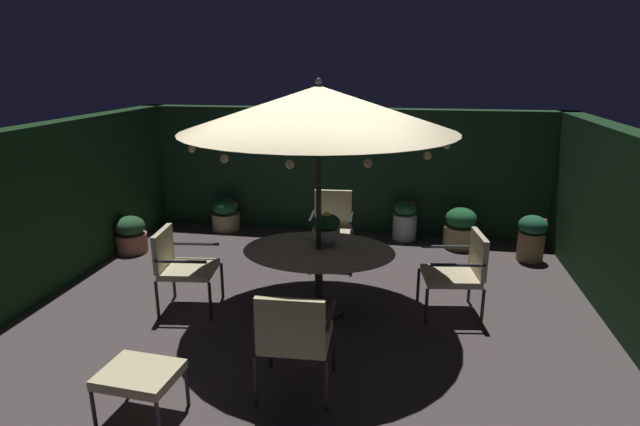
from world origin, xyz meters
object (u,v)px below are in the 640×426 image
patio_chair_northeast (180,263)px  potted_plant_back_right (532,237)px  potted_plant_front_corner (131,235)px  potted_plant_back_center (405,220)px  patio_dining_table (319,260)px  patio_chair_east (294,334)px  ottoman_footrest (139,376)px  potted_plant_left_near (460,228)px  patio_umbrella (319,109)px  potted_plant_right_far (226,214)px  centerpiece_planter (327,227)px  patio_chair_southeast (460,268)px  patio_chair_north (332,223)px

patio_chair_northeast → potted_plant_back_right: bearing=28.0°
potted_plant_front_corner → potted_plant_back_center: (4.02, 1.29, 0.05)m
patio_dining_table → patio_chair_east: 1.57m
patio_chair_east → ottoman_footrest: bearing=-156.3°
patio_chair_east → potted_plant_front_corner: patio_chair_east is taller
potted_plant_left_near → potted_plant_front_corner: potted_plant_left_near is taller
potted_plant_back_right → potted_plant_back_center: size_ratio=1.05×
patio_umbrella → patio_chair_east: bearing=-87.4°
patio_umbrella → potted_plant_right_far: (-2.08, 2.68, -2.01)m
centerpiece_planter → potted_plant_left_near: size_ratio=0.64×
potted_plant_back_right → patio_chair_southeast: bearing=-121.9°
patio_umbrella → patio_chair_east: (0.07, -1.57, -1.70)m
patio_umbrella → centerpiece_planter: 1.32m
patio_chair_north → potted_plant_front_corner: (-3.01, -0.16, -0.30)m
patio_chair_southeast → potted_plant_front_corner: size_ratio=1.71×
patio_dining_table → potted_plant_left_near: bearing=54.7°
patio_dining_table → potted_plant_back_center: bearing=71.2°
patio_chair_southeast → potted_plant_back_center: (-0.64, 2.47, -0.22)m
patio_chair_north → potted_plant_back_right: (2.80, 0.50, -0.21)m
patio_chair_north → potted_plant_front_corner: size_ratio=1.82×
patio_dining_table → patio_chair_north: bearing=93.3°
patio_chair_east → potted_plant_back_right: size_ratio=1.47×
patio_chair_east → potted_plant_back_right: bearing=54.1°
patio_chair_northeast → potted_plant_back_center: patio_chair_northeast is taller
patio_umbrella → potted_plant_front_corner: patio_umbrella is taller
patio_chair_southeast → patio_dining_table: bearing=-171.6°
patio_chair_northeast → potted_plant_back_right: (4.27, 2.27, -0.20)m
patio_chair_north → potted_plant_right_far: patio_chair_north is taller
centerpiece_planter → potted_plant_back_center: bearing=71.5°
patio_umbrella → patio_chair_east: 2.31m
patio_chair_east → ottoman_footrest: patio_chair_east is taller
patio_chair_east → patio_chair_southeast: (1.49, 1.80, -0.04)m
patio_chair_north → potted_plant_front_corner: 3.03m
centerpiece_planter → potted_plant_front_corner: bearing=158.2°
patio_dining_table → ottoman_footrest: (-1.06, -2.06, -0.24)m
patio_chair_northeast → potted_plant_front_corner: bearing=133.9°
potted_plant_right_far → potted_plant_front_corner: bearing=-128.8°
patio_chair_northeast → ottoman_footrest: size_ratio=1.51×
potted_plant_right_far → centerpiece_planter: bearing=-49.9°
centerpiece_planter → potted_plant_back_right: 3.33m
patio_chair_northeast → potted_plant_back_right: patio_chair_northeast is taller
centerpiece_planter → patio_chair_north: size_ratio=0.39×
potted_plant_right_far → patio_chair_east: bearing=-63.2°
patio_chair_east → potted_plant_back_center: patio_chair_east is taller
patio_dining_table → patio_chair_north: 1.58m
centerpiece_planter → potted_plant_front_corner: size_ratio=0.72×
patio_umbrella → potted_plant_left_near: (1.76, 2.49, -1.97)m
patio_umbrella → potted_plant_front_corner: 3.95m
patio_umbrella → patio_chair_northeast: patio_umbrella is taller
patio_chair_north → patio_chair_northeast: (-1.47, -1.77, -0.01)m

